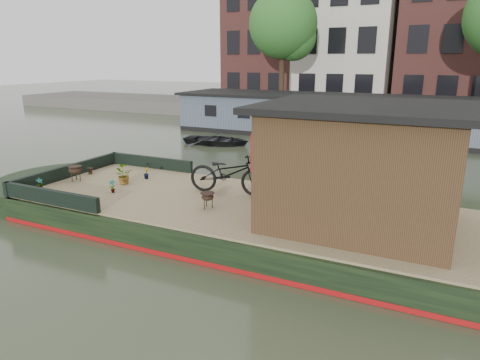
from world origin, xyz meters
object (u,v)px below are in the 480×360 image
at_px(dinghy, 217,137).
at_px(potted_plant_a, 112,186).
at_px(brazier_rear, 76,173).
at_px(cabin, 361,164).
at_px(brazier_front, 208,200).
at_px(bicycle, 229,173).

bearing_deg(dinghy, potted_plant_a, -172.16).
bearing_deg(brazier_rear, cabin, 1.45).
xyz_separation_m(brazier_front, dinghy, (-5.07, 9.76, -0.50)).
height_order(bicycle, brazier_rear, bicycle).
relative_size(brazier_front, brazier_rear, 0.88).
distance_m(bicycle, brazier_front, 1.24).
height_order(brazier_front, dinghy, brazier_front).
bearing_deg(brazier_front, potted_plant_a, -179.97).
xyz_separation_m(bicycle, potted_plant_a, (-2.69, -1.19, -0.37)).
bearing_deg(dinghy, brazier_front, -158.03).
bearing_deg(bicycle, brazier_rear, 92.07).
bearing_deg(cabin, potted_plant_a, -174.20).
distance_m(brazier_rear, dinghy, 9.38).
relative_size(brazier_rear, dinghy, 0.13).
distance_m(cabin, dinghy, 12.44).
bearing_deg(dinghy, bicycle, -155.22).
bearing_deg(cabin, brazier_front, -169.31).
height_order(bicycle, dinghy, bicycle).
height_order(potted_plant_a, dinghy, potted_plant_a).
distance_m(brazier_front, dinghy, 11.01).
bearing_deg(potted_plant_a, cabin, 5.80).
height_order(brazier_rear, dinghy, brazier_rear).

